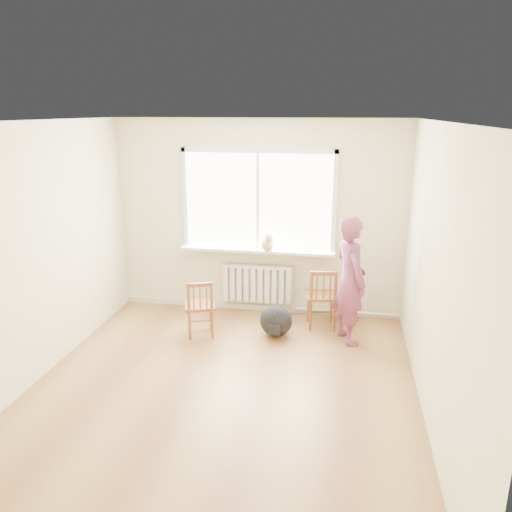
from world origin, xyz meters
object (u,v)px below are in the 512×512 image
at_px(cat, 268,243).
at_px(chair_left, 200,308).
at_px(person, 350,280).
at_px(backpack, 276,321).
at_px(chair_right, 322,298).

bearing_deg(cat, chair_left, -147.73).
relative_size(chair_left, person, 0.48).
bearing_deg(chair_left, cat, -151.44).
bearing_deg(person, backpack, 66.39).
height_order(person, cat, person).
height_order(chair_left, backpack, chair_left).
bearing_deg(person, chair_right, 21.00).
bearing_deg(chair_right, cat, -28.30).
xyz_separation_m(chair_right, cat, (-0.77, 0.27, 0.65)).
height_order(chair_left, cat, cat).
xyz_separation_m(chair_left, person, (1.85, 0.21, 0.41)).
distance_m(cat, backpack, 1.09).
xyz_separation_m(person, cat, (-1.11, 0.59, 0.27)).
xyz_separation_m(chair_left, chair_right, (1.51, 0.53, 0.03)).
bearing_deg(chair_right, person, 128.21).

